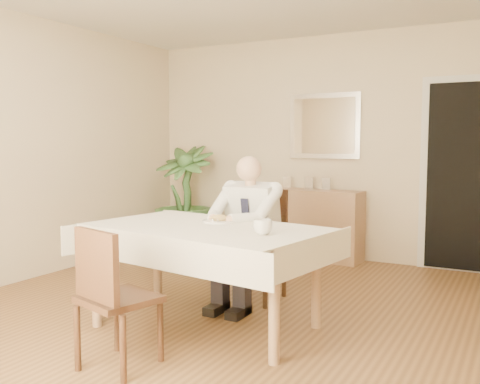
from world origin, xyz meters
The scene contains 17 objects.
room centered at (0.00, 0.00, 1.30)m, with size 5.00×5.02×2.60m.
doorway centered at (1.55, 2.46, 1.00)m, with size 0.96×0.07×2.10m.
mirror centered at (-0.02, 2.47, 1.55)m, with size 0.86×0.04×0.76m.
dining_table centered at (0.04, -0.26, 0.67)m, with size 1.87×1.28×0.75m.
chair_far centered at (0.04, 0.62, 0.54)m, with size 0.50×0.50×0.95m.
chair_near centered at (-0.05, -1.17, 0.48)m, with size 0.50×0.51×0.86m.
seated_man centered at (0.04, 0.33, 0.69)m, with size 0.48×0.72×1.24m.
plate centered at (0.03, -0.04, 0.76)m, with size 0.26×0.26×0.02m, color white.
food centered at (0.03, -0.04, 0.78)m, with size 0.14×0.14×0.06m, color olive.
knife centered at (0.07, -0.10, 0.78)m, with size 0.01×0.01×0.13m, color silver.
fork centered at (-0.01, -0.10, 0.78)m, with size 0.01×0.01×0.13m, color silver.
coffee_mug centered at (0.56, -0.38, 0.80)m, with size 0.13×0.13×0.10m, color white.
sideboard centered at (-0.02, 2.32, 0.40)m, with size 1.01×0.34×0.81m, color #9D7348.
photo_frame_left centered at (-0.44, 2.36, 0.88)m, with size 0.10×0.02×0.14m, color silver.
photo_frame_center centered at (-0.16, 2.38, 0.88)m, with size 0.10×0.02×0.14m, color silver.
photo_frame_right centered at (0.06, 2.32, 0.88)m, with size 0.10×0.02×0.14m, color silver.
potted_palm centered at (-1.69, 2.02, 0.66)m, with size 0.74×0.74×1.32m, color #315928.
Camera 1 is at (2.08, -3.53, 1.36)m, focal length 40.00 mm.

